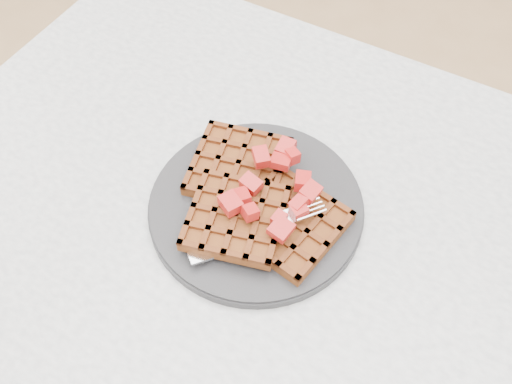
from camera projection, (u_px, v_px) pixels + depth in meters
table at (326, 317)px, 0.76m from camera, size 1.20×0.80×0.75m
plate at (256, 207)px, 0.72m from camera, size 0.27×0.27×0.02m
waffles at (255, 200)px, 0.70m from camera, size 0.23×0.21×0.03m
strawberry_pile at (256, 185)px, 0.68m from camera, size 0.15×0.15×0.02m
fork at (267, 233)px, 0.67m from camera, size 0.13×0.16×0.02m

